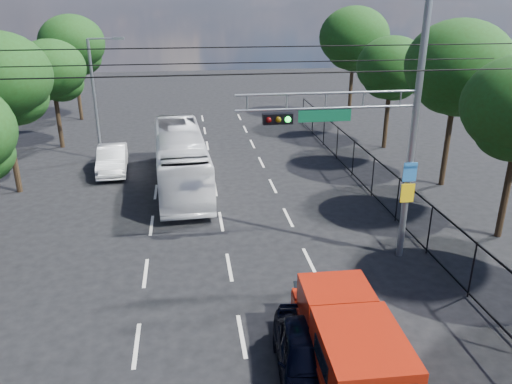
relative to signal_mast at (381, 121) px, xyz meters
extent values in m
cube|color=beige|center=(-8.28, -3.99, -5.24)|extent=(0.12, 2.00, 0.01)
cube|color=beige|center=(-8.28, 0.01, -5.24)|extent=(0.12, 2.00, 0.01)
cube|color=beige|center=(-8.28, 4.01, -5.24)|extent=(0.12, 2.00, 0.01)
cube|color=beige|center=(-8.28, 8.01, -5.24)|extent=(0.12, 2.00, 0.01)
cube|color=beige|center=(-8.28, 12.01, -5.24)|extent=(0.12, 2.00, 0.01)
cube|color=beige|center=(-8.28, 16.01, -5.24)|extent=(0.12, 2.00, 0.01)
cube|color=beige|center=(-8.28, 20.01, -5.24)|extent=(0.12, 2.00, 0.01)
cube|color=beige|center=(-8.28, 24.01, -5.24)|extent=(0.12, 2.00, 0.01)
cube|color=beige|center=(-5.28, -3.99, -5.24)|extent=(0.12, 2.00, 0.01)
cube|color=beige|center=(-5.28, 0.01, -5.24)|extent=(0.12, 2.00, 0.01)
cube|color=beige|center=(-5.28, 4.01, -5.24)|extent=(0.12, 2.00, 0.01)
cube|color=beige|center=(-5.28, 8.01, -5.24)|extent=(0.12, 2.00, 0.01)
cube|color=beige|center=(-5.28, 12.01, -5.24)|extent=(0.12, 2.00, 0.01)
cube|color=beige|center=(-5.28, 16.01, -5.24)|extent=(0.12, 2.00, 0.01)
cube|color=beige|center=(-5.28, 20.01, -5.24)|extent=(0.12, 2.00, 0.01)
cube|color=beige|center=(-5.28, 24.01, -5.24)|extent=(0.12, 2.00, 0.01)
cube|color=beige|center=(-2.28, -3.99, -5.24)|extent=(0.12, 2.00, 0.01)
cube|color=beige|center=(-2.28, 0.01, -5.24)|extent=(0.12, 2.00, 0.01)
cube|color=beige|center=(-2.28, 4.01, -5.24)|extent=(0.12, 2.00, 0.01)
cube|color=beige|center=(-2.28, 8.01, -5.24)|extent=(0.12, 2.00, 0.01)
cube|color=beige|center=(-2.28, 12.01, -5.24)|extent=(0.12, 2.00, 0.01)
cube|color=beige|center=(-2.28, 16.01, -5.24)|extent=(0.12, 2.00, 0.01)
cube|color=beige|center=(-2.28, 20.01, -5.24)|extent=(0.12, 2.00, 0.01)
cube|color=beige|center=(-2.28, 24.01, -5.24)|extent=(0.12, 2.00, 0.01)
cylinder|color=slate|center=(1.22, 0.01, -0.49)|extent=(0.24, 0.24, 9.50)
cylinder|color=slate|center=(-1.88, 0.01, 1.01)|extent=(6.20, 0.08, 0.08)
cylinder|color=slate|center=(-1.88, 0.01, 0.51)|extent=(6.20, 0.08, 0.08)
cube|color=black|center=(-3.58, 0.01, 0.21)|extent=(1.00, 0.28, 0.35)
sphere|color=#3F0505|center=(-3.90, -0.14, 0.21)|extent=(0.20, 0.20, 0.20)
sphere|color=#4C3805|center=(-3.58, -0.14, 0.21)|extent=(0.20, 0.20, 0.20)
sphere|color=#0CE533|center=(-3.26, -0.14, 0.21)|extent=(0.20, 0.20, 0.20)
cube|color=#0B4E30|center=(-1.98, 0.01, 0.26)|extent=(1.80, 0.05, 0.40)
cube|color=#2770BA|center=(1.20, -0.13, -1.84)|extent=(0.50, 0.04, 0.70)
cube|color=yellow|center=(1.20, -0.13, -2.64)|extent=(0.50, 0.04, 0.70)
cylinder|color=slate|center=(0.62, 0.01, 0.76)|extent=(0.05, 0.05, 0.50)
cylinder|color=slate|center=(-0.68, 0.01, 0.76)|extent=(0.05, 0.05, 0.50)
cylinder|color=slate|center=(-1.98, 0.01, 0.76)|extent=(0.05, 0.05, 0.50)
cylinder|color=slate|center=(-3.28, 0.01, 0.76)|extent=(0.05, 0.05, 0.50)
cylinder|color=slate|center=(-4.58, 0.01, 0.76)|extent=(0.05, 0.05, 0.50)
cylinder|color=slate|center=(-11.78, 14.01, -1.74)|extent=(0.18, 0.18, 7.00)
cylinder|color=slate|center=(-10.98, 14.01, 1.76)|extent=(1.60, 0.09, 0.09)
cube|color=slate|center=(-10.08, 14.01, 1.76)|extent=(0.60, 0.22, 0.15)
cylinder|color=black|center=(-5.28, -1.99, 1.96)|extent=(22.00, 0.04, 0.04)
cylinder|color=black|center=(-5.28, 1.51, 2.36)|extent=(22.00, 0.04, 0.04)
cylinder|color=black|center=(-5.28, 3.01, 1.66)|extent=(22.00, 0.04, 0.04)
cube|color=black|center=(2.32, 4.01, -3.29)|extent=(0.04, 34.00, 0.06)
cube|color=black|center=(2.32, 4.01, -5.09)|extent=(0.04, 34.00, 0.06)
cylinder|color=black|center=(2.32, -2.99, -4.24)|extent=(0.06, 0.06, 2.00)
cylinder|color=black|center=(2.32, 0.01, -4.24)|extent=(0.06, 0.06, 2.00)
cylinder|color=black|center=(2.32, 3.01, -4.24)|extent=(0.06, 0.06, 2.00)
cylinder|color=black|center=(2.32, 6.01, -4.24)|extent=(0.06, 0.06, 2.00)
cylinder|color=black|center=(2.32, 9.01, -4.24)|extent=(0.06, 0.06, 2.00)
cylinder|color=black|center=(2.32, 12.01, -4.24)|extent=(0.06, 0.06, 2.00)
cylinder|color=black|center=(2.32, 15.01, -4.24)|extent=(0.06, 0.06, 2.00)
cylinder|color=black|center=(2.32, 18.01, -4.24)|extent=(0.06, 0.06, 2.00)
cylinder|color=black|center=(2.32, 21.01, -4.24)|extent=(0.06, 0.06, 2.00)
cylinder|color=black|center=(5.92, 1.01, -3.14)|extent=(0.28, 0.28, 4.20)
cylinder|color=black|center=(6.52, 7.01, -2.86)|extent=(0.28, 0.28, 4.76)
ellipsoid|color=#17330E|center=(6.52, 7.01, 0.88)|extent=(5.10, 5.10, 4.33)
ellipsoid|color=#17330E|center=(6.92, 7.31, -0.31)|extent=(3.40, 3.40, 2.72)
ellipsoid|color=#17330E|center=(6.17, 6.81, -0.14)|extent=(3.23, 3.23, 2.58)
cylinder|color=black|center=(6.12, 14.01, -3.23)|extent=(0.28, 0.28, 4.03)
ellipsoid|color=#17330E|center=(6.12, 14.01, -0.06)|extent=(4.32, 4.32, 3.67)
ellipsoid|color=#17330E|center=(6.52, 14.31, -1.07)|extent=(2.88, 2.88, 2.30)
ellipsoid|color=#17330E|center=(5.77, 13.81, -0.92)|extent=(2.74, 2.74, 2.19)
cylinder|color=black|center=(6.32, 22.01, -2.78)|extent=(0.28, 0.28, 4.93)
ellipsoid|color=#17330E|center=(6.32, 22.01, 1.09)|extent=(5.28, 5.28, 4.49)
ellipsoid|color=#17330E|center=(6.72, 22.31, -0.14)|extent=(3.52, 3.52, 2.82)
ellipsoid|color=#17330E|center=(5.97, 21.81, 0.04)|extent=(3.34, 3.34, 2.68)
cylinder|color=black|center=(-15.08, 9.01, -3.00)|extent=(0.28, 0.28, 4.48)
ellipsoid|color=#17330E|center=(-14.68, 9.31, -0.60)|extent=(3.20, 3.20, 2.56)
cylinder|color=black|center=(-14.68, 17.01, -3.28)|extent=(0.28, 0.28, 3.92)
ellipsoid|color=#17330E|center=(-14.68, 17.01, -0.20)|extent=(4.20, 4.20, 3.57)
ellipsoid|color=#17330E|center=(-14.28, 17.31, -1.18)|extent=(2.80, 2.80, 2.24)
ellipsoid|color=#17330E|center=(-15.03, 16.81, -1.04)|extent=(2.66, 2.66, 2.13)
cylinder|color=black|center=(-14.88, 25.01, -2.95)|extent=(0.28, 0.28, 4.59)
ellipsoid|color=#17330E|center=(-14.88, 25.01, 0.66)|extent=(4.92, 4.92, 4.18)
ellipsoid|color=#17330E|center=(-14.48, 25.31, -0.49)|extent=(3.28, 3.28, 2.62)
ellipsoid|color=#17330E|center=(-15.23, 24.81, -0.32)|extent=(3.12, 3.12, 2.49)
cylinder|color=black|center=(-3.62, -4.24, -4.88)|extent=(0.29, 0.73, 0.72)
cylinder|color=black|center=(-1.86, -4.29, -4.88)|extent=(0.29, 0.73, 0.72)
cube|color=maroon|center=(-2.78, -5.86, -4.60)|extent=(2.10, 5.21, 0.58)
cube|color=maroon|center=(-2.72, -3.55, -4.52)|extent=(1.92, 0.62, 0.57)
cube|color=black|center=(-2.71, -3.27, -4.26)|extent=(1.76, 0.46, 0.32)
cube|color=maroon|center=(-2.75, -4.68, -3.85)|extent=(1.90, 1.65, 0.98)
cube|color=black|center=(-2.77, -5.45, -3.80)|extent=(1.60, 0.10, 0.57)
cube|color=maroon|center=(-2.82, -7.00, -3.78)|extent=(1.99, 2.68, 1.08)
cube|color=black|center=(-1.85, -7.02, -3.75)|extent=(0.08, 1.24, 0.46)
cube|color=black|center=(-3.78, -6.97, -3.75)|extent=(0.08, 1.24, 0.46)
imported|color=black|center=(-3.82, -5.91, -4.57)|extent=(1.97, 4.10, 1.35)
imported|color=white|center=(-6.96, 8.81, -3.82)|extent=(2.95, 10.35, 2.85)
imported|color=silver|center=(-10.78, 11.52, -4.52)|extent=(1.81, 4.45, 1.44)
camera|label=1|loc=(-6.55, -15.89, 3.97)|focal=35.00mm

